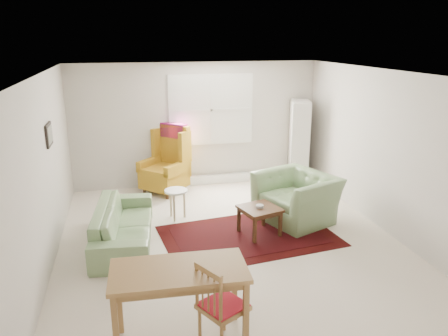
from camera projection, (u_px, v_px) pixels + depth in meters
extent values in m
cube|color=beige|center=(228.00, 239.00, 6.67)|extent=(5.00, 5.50, 0.01)
cube|color=white|center=(229.00, 73.00, 5.95)|extent=(5.00, 5.50, 0.01)
cube|color=beige|center=(197.00, 125.00, 8.87)|extent=(5.00, 0.04, 2.50)
cube|color=beige|center=(305.00, 245.00, 3.75)|extent=(5.00, 0.04, 2.50)
cube|color=beige|center=(45.00, 172.00, 5.76)|extent=(0.04, 5.50, 2.50)
cube|color=beige|center=(383.00, 151.00, 6.86)|extent=(0.04, 5.50, 2.50)
cube|color=white|center=(211.00, 110.00, 8.83)|extent=(1.72, 0.06, 1.42)
cube|color=white|center=(211.00, 110.00, 8.83)|extent=(1.60, 0.02, 1.30)
cube|color=silver|center=(212.00, 179.00, 9.20)|extent=(1.60, 0.12, 0.18)
cube|color=black|center=(49.00, 135.00, 6.12)|extent=(0.03, 0.42, 0.32)
cube|color=olive|center=(50.00, 135.00, 6.12)|extent=(0.01, 0.34, 0.24)
imported|color=#708F5F|center=(123.00, 217.00, 6.47)|extent=(0.97, 2.08, 0.81)
imported|color=#708F5F|center=(297.00, 193.00, 7.27)|extent=(1.44, 1.52, 0.94)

